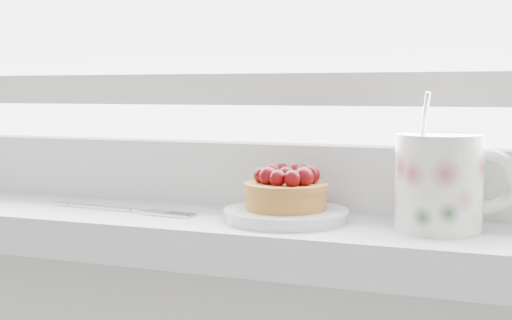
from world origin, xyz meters
The scene contains 4 objects.
saucer centered at (0.02, 1.88, 0.95)m, with size 0.12×0.12×0.01m, color silver.
raspberry_tart centered at (0.02, 1.88, 0.97)m, with size 0.08×0.08×0.04m.
floral_mug centered at (0.17, 1.88, 0.99)m, with size 0.12×0.10×0.13m.
fork centered at (-0.17, 1.87, 0.94)m, with size 0.18×0.04×0.00m.
Camera 1 is at (0.24, 1.22, 1.07)m, focal length 50.00 mm.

